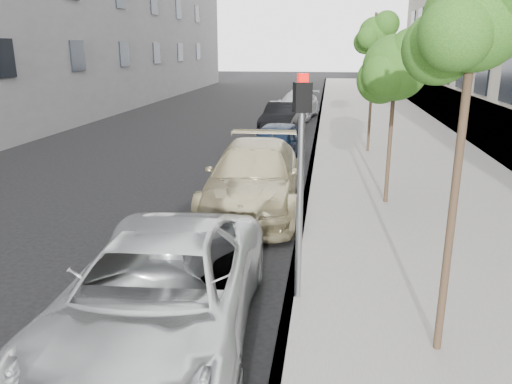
% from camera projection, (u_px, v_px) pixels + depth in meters
% --- Properties ---
extents(sidewalk, '(6.40, 72.00, 0.14)m').
position_uv_depth(sidewalk, '(376.00, 119.00, 27.78)').
color(sidewalk, gray).
rests_on(sidewalk, ground).
extents(curb, '(0.15, 72.00, 0.14)m').
position_uv_depth(curb, '(319.00, 118.00, 28.21)').
color(curb, '#9E9B93').
rests_on(curb, ground).
extents(tree_near, '(1.52, 1.32, 4.82)m').
position_uv_depth(tree_near, '(477.00, 21.00, 5.39)').
color(tree_near, '#38281C').
rests_on(tree_near, sidewalk).
extents(tree_mid, '(1.85, 1.65, 4.24)m').
position_uv_depth(tree_mid, '(397.00, 67.00, 11.78)').
color(tree_mid, '#38281C').
rests_on(tree_mid, sidewalk).
extents(tree_far, '(1.54, 1.34, 5.01)m').
position_uv_depth(tree_far, '(376.00, 34.00, 17.70)').
color(tree_far, '#38281C').
rests_on(tree_far, sidewalk).
extents(signal_pole, '(0.29, 0.25, 3.43)m').
position_uv_depth(signal_pole, '(301.00, 165.00, 7.29)').
color(signal_pole, '#939699').
rests_on(signal_pole, sidewalk).
extents(minivan, '(2.85, 5.58, 1.51)m').
position_uv_depth(minivan, '(159.00, 294.00, 6.67)').
color(minivan, silver).
rests_on(minivan, ground).
extents(suv, '(2.47, 5.66, 1.62)m').
position_uv_depth(suv, '(254.00, 177.00, 12.46)').
color(suv, '#C2B68A').
rests_on(suv, ground).
extents(sedan_blue, '(2.02, 4.14, 1.36)m').
position_uv_depth(sedan_blue, '(276.00, 142.00, 17.62)').
color(sedan_blue, '#101E37').
rests_on(sedan_blue, ground).
extents(sedan_black, '(1.97, 4.44, 1.42)m').
position_uv_depth(sedan_black, '(283.00, 118.00, 23.56)').
color(sedan_black, black).
rests_on(sedan_black, ground).
extents(sedan_rear, '(2.68, 5.22, 1.45)m').
position_uv_depth(sedan_rear, '(297.00, 105.00, 28.49)').
color(sedan_rear, '#A6A8AE').
rests_on(sedan_rear, ground).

